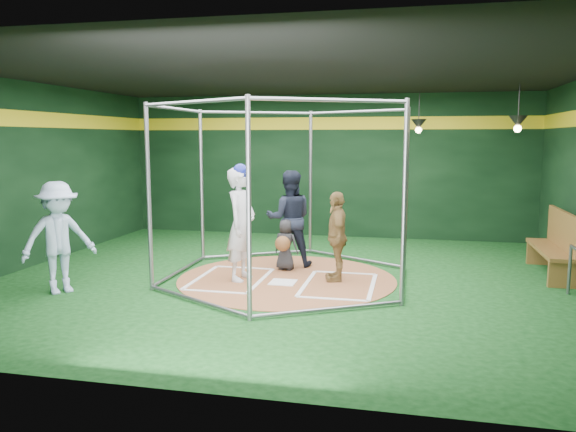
% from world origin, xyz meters
% --- Properties ---
extents(room_shell, '(10.10, 9.10, 3.53)m').
position_xyz_m(room_shell, '(0.00, 0.01, 1.75)').
color(room_shell, '#0C3610').
rests_on(room_shell, ground).
extents(clay_disc, '(3.80, 3.80, 0.01)m').
position_xyz_m(clay_disc, '(0.00, 0.00, 0.01)').
color(clay_disc, '#985B37').
rests_on(clay_disc, ground).
extents(home_plate, '(0.43, 0.43, 0.01)m').
position_xyz_m(home_plate, '(0.00, -0.30, 0.02)').
color(home_plate, white).
rests_on(home_plate, clay_disc).
extents(batter_box_left, '(1.17, 1.77, 0.01)m').
position_xyz_m(batter_box_left, '(-0.95, -0.25, 0.02)').
color(batter_box_left, white).
rests_on(batter_box_left, clay_disc).
extents(batter_box_right, '(1.17, 1.77, 0.01)m').
position_xyz_m(batter_box_right, '(0.95, -0.25, 0.02)').
color(batter_box_right, white).
rests_on(batter_box_right, clay_disc).
extents(batting_cage, '(4.05, 4.67, 3.00)m').
position_xyz_m(batting_cage, '(-0.00, -0.00, 1.50)').
color(batting_cage, gray).
rests_on(batting_cage, ground).
extents(pendant_lamp_near, '(0.34, 0.34, 0.90)m').
position_xyz_m(pendant_lamp_near, '(2.20, 3.60, 2.74)').
color(pendant_lamp_near, black).
rests_on(pendant_lamp_near, room_shell).
extents(pendant_lamp_far, '(0.34, 0.34, 0.90)m').
position_xyz_m(pendant_lamp_far, '(4.00, 2.00, 2.74)').
color(pendant_lamp_far, black).
rests_on(pendant_lamp_far, room_shell).
extents(batter_figure, '(0.54, 0.76, 2.00)m').
position_xyz_m(batter_figure, '(-0.75, -0.24, 1.00)').
color(batter_figure, silver).
rests_on(batter_figure, clay_disc).
extents(visitor_leopard, '(0.55, 0.96, 1.53)m').
position_xyz_m(visitor_leopard, '(0.86, 0.08, 0.78)').
color(visitor_leopard, '#B0894B').
rests_on(visitor_leopard, clay_disc).
extents(catcher_figure, '(0.51, 0.58, 0.95)m').
position_xyz_m(catcher_figure, '(-0.16, 0.60, 0.49)').
color(catcher_figure, black).
rests_on(catcher_figure, clay_disc).
extents(umpire, '(1.03, 0.88, 1.83)m').
position_xyz_m(umpire, '(-0.17, 0.98, 0.93)').
color(umpire, black).
rests_on(umpire, clay_disc).
extents(bystander_blue, '(1.23, 1.31, 1.78)m').
position_xyz_m(bystander_blue, '(-3.33, -1.61, 0.89)').
color(bystander_blue, '#A9C0DF').
rests_on(bystander_blue, ground).
extents(dugout_bench, '(0.47, 1.99, 1.16)m').
position_xyz_m(dugout_bench, '(4.64, 1.30, 0.59)').
color(dugout_bench, brown).
rests_on(dugout_bench, ground).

